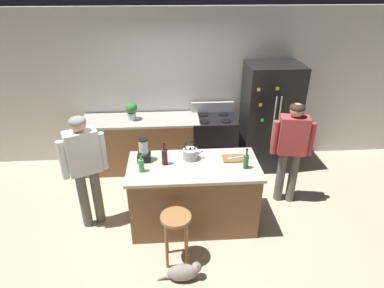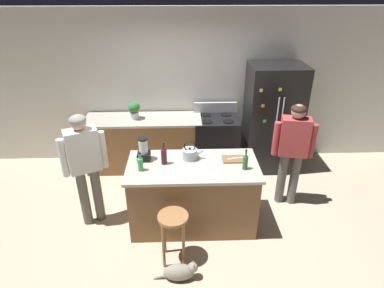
{
  "view_description": "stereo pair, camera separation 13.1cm",
  "coord_description": "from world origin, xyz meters",
  "views": [
    {
      "loc": [
        -0.27,
        -3.61,
        3.15
      ],
      "look_at": [
        0.0,
        0.3,
        1.1
      ],
      "focal_mm": 30.51,
      "sensor_mm": 36.0,
      "label": 1
    },
    {
      "loc": [
        -0.14,
        -3.62,
        3.15
      ],
      "look_at": [
        0.0,
        0.3,
        1.1
      ],
      "focal_mm": 30.51,
      "sensor_mm": 36.0,
      "label": 2
    }
  ],
  "objects": [
    {
      "name": "bar_stool",
      "position": [
        -0.25,
        -0.68,
        0.53
      ],
      "size": [
        0.36,
        0.36,
        0.68
      ],
      "color": "#9E6B3D",
      "rests_on": "ground_plane"
    },
    {
      "name": "back_counter_run",
      "position": [
        -0.8,
        1.55,
        0.47
      ],
      "size": [
        2.0,
        0.64,
        0.95
      ],
      "color": "brown",
      "rests_on": "ground_plane"
    },
    {
      "name": "potted_plant",
      "position": [
        -0.94,
        1.55,
        1.12
      ],
      "size": [
        0.2,
        0.2,
        0.3
      ],
      "color": "silver",
      "rests_on": "back_counter_run"
    },
    {
      "name": "bottle_soda",
      "position": [
        -0.66,
        -0.11,
        1.04
      ],
      "size": [
        0.07,
        0.07,
        0.26
      ],
      "color": "#3FB259",
      "rests_on": "kitchen_island"
    },
    {
      "name": "back_wall",
      "position": [
        0.0,
        1.95,
        1.35
      ],
      "size": [
        8.0,
        0.1,
        2.7
      ],
      "primitive_type": "cube",
      "color": "silver",
      "rests_on": "ground_plane"
    },
    {
      "name": "blender_appliance",
      "position": [
        -0.64,
        0.16,
        1.08
      ],
      "size": [
        0.17,
        0.17,
        0.32
      ],
      "color": "black",
      "rests_on": "kitchen_island"
    },
    {
      "name": "person_by_island_left",
      "position": [
        -1.4,
        0.08,
        0.99
      ],
      "size": [
        0.57,
        0.37,
        1.64
      ],
      "color": "#66605B",
      "rests_on": "ground_plane"
    },
    {
      "name": "chef_knife",
      "position": [
        0.57,
        0.11,
        0.97
      ],
      "size": [
        0.22,
        0.08,
        0.01
      ],
      "primitive_type": "cube",
      "rotation": [
        0.0,
        0.0,
        0.23
      ],
      "color": "#B7BABF",
      "rests_on": "cutting_board"
    },
    {
      "name": "stove_range",
      "position": [
        0.47,
        1.52,
        0.48
      ],
      "size": [
        0.76,
        0.65,
        1.13
      ],
      "color": "black",
      "rests_on": "ground_plane"
    },
    {
      "name": "bottle_olive_oil",
      "position": [
        0.66,
        -0.12,
        1.05
      ],
      "size": [
        0.07,
        0.07,
        0.28
      ],
      "color": "#2D6638",
      "rests_on": "kitchen_island"
    },
    {
      "name": "ground_plane",
      "position": [
        0.0,
        0.0,
        0.0
      ],
      "size": [
        14.0,
        14.0,
        0.0
      ],
      "primitive_type": "plane",
      "color": "beige"
    },
    {
      "name": "person_by_sink_right",
      "position": [
        1.44,
        0.42,
        0.97
      ],
      "size": [
        0.6,
        0.29,
        1.6
      ],
      "color": "#66605B",
      "rests_on": "ground_plane"
    },
    {
      "name": "refrigerator",
      "position": [
        1.43,
        1.5,
        0.93
      ],
      "size": [
        0.9,
        0.73,
        1.86
      ],
      "color": "black",
      "rests_on": "ground_plane"
    },
    {
      "name": "tea_kettle",
      "position": [
        -0.03,
        0.16,
        1.02
      ],
      "size": [
        0.28,
        0.2,
        0.27
      ],
      "color": "#B7BABF",
      "rests_on": "kitchen_island"
    },
    {
      "name": "bottle_wine",
      "position": [
        -0.37,
        0.05,
        1.06
      ],
      "size": [
        0.08,
        0.08,
        0.32
      ],
      "color": "#471923",
      "rests_on": "kitchen_island"
    },
    {
      "name": "cutting_board",
      "position": [
        0.55,
        0.11,
        0.96
      ],
      "size": [
        0.3,
        0.2,
        0.02
      ],
      "primitive_type": "cube",
      "color": "brown",
      "rests_on": "kitchen_island"
    },
    {
      "name": "cat",
      "position": [
        -0.18,
        -0.98,
        0.11
      ],
      "size": [
        0.52,
        0.18,
        0.26
      ],
      "color": "gray",
      "rests_on": "ground_plane"
    },
    {
      "name": "kitchen_island",
      "position": [
        0.0,
        0.0,
        0.48
      ],
      "size": [
        1.72,
        0.85,
        0.95
      ],
      "color": "brown",
      "rests_on": "ground_plane"
    }
  ]
}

